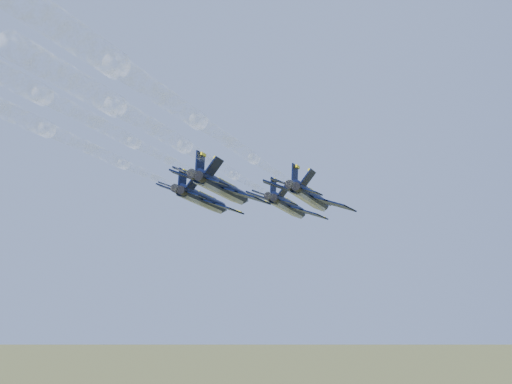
# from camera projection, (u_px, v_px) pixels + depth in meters

# --- Properties ---
(jet_lead) EXTENTS (13.13, 18.47, 5.57)m
(jet_lead) POSITION_uv_depth(u_px,v_px,m) (288.00, 206.00, 123.34)
(jet_lead) COLOR black
(jet_left) EXTENTS (13.13, 18.47, 5.57)m
(jet_left) POSITION_uv_depth(u_px,v_px,m) (203.00, 200.00, 113.60)
(jet_left) COLOR black
(jet_right) EXTENTS (13.13, 18.47, 5.57)m
(jet_right) POSITION_uv_depth(u_px,v_px,m) (310.00, 197.00, 109.46)
(jet_right) COLOR black
(jet_slot) EXTENTS (13.13, 18.47, 5.57)m
(jet_slot) POSITION_uv_depth(u_px,v_px,m) (222.00, 188.00, 99.23)
(jet_slot) COLOR black
(smoke_trail_lead) EXTENTS (18.01, 61.17, 2.88)m
(smoke_trail_lead) POSITION_uv_depth(u_px,v_px,m) (135.00, 163.00, 77.96)
(smoke_trail_lead) COLOR white
(smoke_trail_right) EXTENTS (18.01, 61.17, 2.88)m
(smoke_trail_right) POSITION_uv_depth(u_px,v_px,m) (140.00, 137.00, 64.09)
(smoke_trail_right) COLOR white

